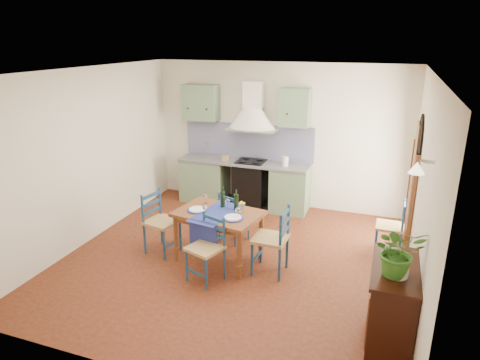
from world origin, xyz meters
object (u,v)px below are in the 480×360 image
object	(u,v)px
dining_table	(219,218)
chair_near	(207,248)
sideboard	(392,302)
potted_plant	(399,251)

from	to	relation	value
dining_table	chair_near	xyz separation A→B (m)	(0.05, -0.56, -0.21)
sideboard	potted_plant	bearing A→B (deg)	-92.40
potted_plant	chair_near	bearing A→B (deg)	164.05
chair_near	sideboard	size ratio (longest dim) A/B	0.88
dining_table	potted_plant	world-z (taller)	potted_plant
dining_table	sideboard	distance (m)	2.70
dining_table	sideboard	world-z (taller)	dining_table
sideboard	potted_plant	xyz separation A→B (m)	(-0.01, -0.17, 0.70)
sideboard	dining_table	bearing A→B (deg)	156.36
chair_near	dining_table	bearing A→B (deg)	95.30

